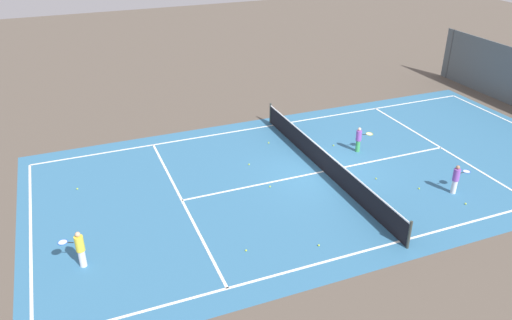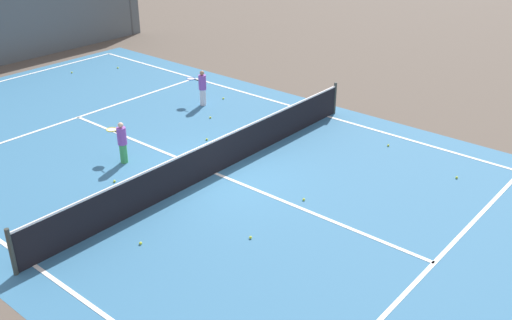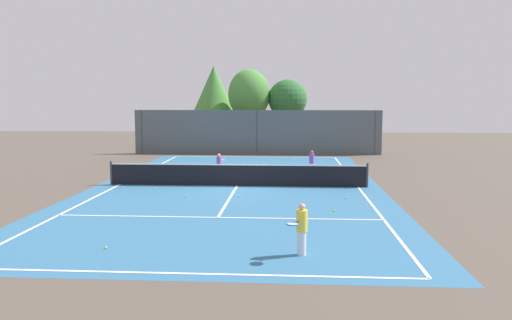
# 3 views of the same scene
# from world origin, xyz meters

# --- Properties ---
(ground_plane) EXTENTS (80.00, 80.00, 0.00)m
(ground_plane) POSITION_xyz_m (0.00, 0.00, 0.00)
(ground_plane) COLOR brown
(court_surface) EXTENTS (13.00, 25.00, 0.01)m
(court_surface) POSITION_xyz_m (0.00, 0.00, 0.00)
(court_surface) COLOR teal
(court_surface) RESTS_ON ground_plane
(tennis_net) EXTENTS (11.90, 0.10, 1.10)m
(tennis_net) POSITION_xyz_m (0.00, 0.00, 0.51)
(tennis_net) COLOR #333833
(tennis_net) RESTS_ON ground_plane
(player_0) EXTENTS (0.39, 0.84, 1.23)m
(player_0) POSITION_xyz_m (-1.17, 2.48, 0.64)
(player_0) COLOR #3FA559
(player_0) RESTS_ON ground_plane
(player_1) EXTENTS (0.35, 0.84, 1.26)m
(player_1) POSITION_xyz_m (3.57, 4.03, 0.66)
(player_1) COLOR silver
(player_1) RESTS_ON ground_plane
(player_2) EXTENTS (0.60, 0.85, 1.33)m
(player_2) POSITION_xyz_m (2.70, -10.42, 0.69)
(player_2) COLOR silver
(player_2) RESTS_ON ground_plane
(tennis_ball_0) EXTENTS (0.07, 0.07, 0.07)m
(tennis_ball_0) POSITION_xyz_m (-3.55, -1.11, 0.03)
(tennis_ball_0) COLOR #CCE533
(tennis_ball_0) RESTS_ON ground_plane
(tennis_ball_1) EXTENTS (0.07, 0.07, 0.07)m
(tennis_ball_1) POSITION_xyz_m (2.81, 2.92, 0.03)
(tennis_ball_1) COLOR #CCE533
(tennis_ball_1) RESTS_ON ground_plane
(tennis_ball_2) EXTENTS (0.07, 0.07, 0.07)m
(tennis_ball_2) POSITION_xyz_m (3.99, -5.20, 0.03)
(tennis_ball_2) COLOR #CCE533
(tennis_ball_2) RESTS_ON ground_plane
(tennis_ball_3) EXTENTS (0.07, 0.07, 0.07)m
(tennis_ball_3) POSITION_xyz_m (-2.11, 1.69, 0.03)
(tennis_ball_3) COLOR #CCE533
(tennis_ball_3) RESTS_ON ground_plane
(tennis_ball_4) EXTENTS (0.07, 0.07, 0.07)m
(tennis_ball_4) POSITION_xyz_m (4.66, -2.77, 0.03)
(tennis_ball_4) COLOR #CCE533
(tennis_ball_4) RESTS_ON ground_plane
(tennis_ball_5) EXTENTS (0.07, 0.07, 0.07)m
(tennis_ball_5) POSITION_xyz_m (0.36, -2.74, 0.03)
(tennis_ball_5) COLOR #CCE533
(tennis_ball_5) RESTS_ON ground_plane
(tennis_ball_6) EXTENTS (0.07, 0.07, 0.07)m
(tennis_ball_6) POSITION_xyz_m (-1.80, -2.83, 0.03)
(tennis_ball_6) COLOR #CCE533
(tennis_ball_6) RESTS_ON ground_plane
(tennis_ball_7) EXTENTS (0.07, 0.07, 0.07)m
(tennis_ball_7) POSITION_xyz_m (-2.46, -10.19, 0.03)
(tennis_ball_7) COLOR #CCE533
(tennis_ball_7) RESTS_ON ground_plane
(tennis_ball_10) EXTENTS (0.07, 0.07, 0.07)m
(tennis_ball_10) POSITION_xyz_m (1.45, 1.74, 0.03)
(tennis_ball_10) COLOR #CCE533
(tennis_ball_10) RESTS_ON ground_plane
(tennis_ball_11) EXTENTS (0.07, 0.07, 0.07)m
(tennis_ball_11) POSITION_xyz_m (4.46, 3.86, 0.03)
(tennis_ball_11) COLOR #CCE533
(tennis_ball_11) RESTS_ON ground_plane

